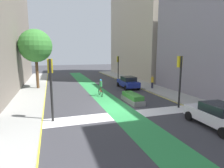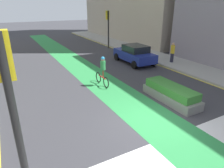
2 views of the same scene
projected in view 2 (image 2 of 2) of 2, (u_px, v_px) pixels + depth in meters
name	position (u px, v px, depth m)	size (l,w,h in m)	color
ground_plane	(155.00, 122.00, 8.71)	(120.00, 120.00, 0.00)	#38383D
bike_lane_paint	(156.00, 121.00, 8.74)	(2.40, 60.00, 0.01)	#2D8C47
crosswalk_band	(191.00, 149.00, 7.07)	(12.00, 1.80, 0.01)	silver
traffic_signal_near_left	(10.00, 97.00, 4.00)	(0.35, 0.52, 4.30)	black
traffic_signal_far_right	(108.00, 22.00, 22.38)	(0.35, 0.52, 4.11)	black
car_blue_right_far	(134.00, 54.00, 17.12)	(2.11, 4.24, 1.57)	navy
cyclist_in_lane	(103.00, 71.00, 12.27)	(0.32, 1.73, 1.86)	black
pedestrian_sidewalk_right_a	(172.00, 52.00, 16.85)	(0.34, 0.34, 1.65)	#262638
median_planter	(171.00, 93.00, 10.49)	(1.11, 3.32, 0.85)	slate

